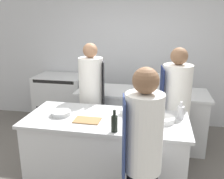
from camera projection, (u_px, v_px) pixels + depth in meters
name	position (u px, v px, depth m)	size (l,w,h in m)	color
wall_back	(130.00, 53.00, 4.84)	(8.00, 0.06, 2.80)	silver
prep_counter	(107.00, 152.00, 3.10)	(1.94, 0.86, 0.92)	silver
pass_counter	(141.00, 117.00, 4.15)	(2.11, 0.73, 0.92)	silver
oven_range	(61.00, 99.00, 4.96)	(0.93, 0.69, 0.97)	silver
chef_at_prep_near	(142.00, 161.00, 2.17)	(0.36, 0.35, 1.70)	black
chef_at_stove	(92.00, 100.00, 3.74)	(0.40, 0.39, 1.72)	black
chef_at_pass_far	(175.00, 111.00, 3.38)	(0.41, 0.40, 1.70)	black
bottle_olive_oil	(145.00, 117.00, 2.79)	(0.08, 0.08, 0.19)	#B2A84C
bottle_vinegar	(114.00, 123.00, 2.59)	(0.07, 0.07, 0.24)	black
bottle_wine	(181.00, 112.00, 2.92)	(0.08, 0.08, 0.21)	silver
bowl_mixing_large	(126.00, 111.00, 3.07)	(0.17, 0.17, 0.07)	white
bowl_prep_small	(61.00, 113.00, 3.04)	(0.24, 0.24, 0.05)	#B7BABC
bowl_ceramic_blue	(163.00, 119.00, 2.85)	(0.26, 0.26, 0.06)	white
cup	(146.00, 129.00, 2.55)	(0.08, 0.08, 0.10)	white
cutting_board	(87.00, 120.00, 2.88)	(0.30, 0.20, 0.01)	olive
stockpot	(155.00, 83.00, 4.04)	(0.31, 0.31, 0.25)	silver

